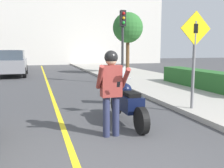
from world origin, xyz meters
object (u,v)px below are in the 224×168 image
Objects in this scene: parked_car_grey at (11,63)px; person_biker at (111,85)px; street_tree at (128,28)px; motorcycle at (127,103)px; traffic_light at (123,32)px; parked_car_black at (11,59)px; crossing_sign at (194,51)px.

person_biker is at bearing -77.02° from parked_car_grey.
person_biker is at bearing -111.96° from street_tree.
traffic_light reaches higher than motorcycle.
traffic_light reaches higher than parked_car_black.
crossing_sign is 0.62× the size of parked_car_black.
traffic_light reaches higher than person_biker.
street_tree reaches higher than parked_car_grey.
parked_car_black is (-0.58, 6.09, 0.00)m from parked_car_grey.
person_biker is 0.41× the size of parked_car_grey.
person_biker is at bearing -79.41° from parked_car_black.
crossing_sign is 0.64× the size of street_tree.
motorcycle is 2.38m from crossing_sign.
traffic_light is 4.85m from street_tree.
parked_car_black is at bearing 109.22° from crossing_sign.
crossing_sign is at bearing -100.85° from street_tree.
traffic_light reaches higher than crossing_sign.
parked_car_black is (-8.17, 7.30, -2.30)m from street_tree.
traffic_light reaches higher than parked_car_grey.
parked_car_black is at bearing 118.09° from traffic_light.
parked_car_grey is at bearing 102.98° from person_biker.
person_biker is 0.42× the size of street_tree.
parked_car_black is (-6.17, 17.70, -0.84)m from crossing_sign.
street_tree is at bearing 79.15° from crossing_sign.
motorcycle is at bearing -108.39° from traffic_light.
traffic_light is (2.73, 7.12, 1.51)m from person_biker.
crossing_sign is 10.69m from street_tree.
motorcycle is 18.50m from parked_car_black.
parked_car_grey is (-5.59, 11.61, -0.84)m from crossing_sign.
parked_car_black reaches higher than motorcycle.
street_tree reaches higher than person_biker.
motorcycle is 0.54× the size of parked_car_black.
person_biker is 12.61m from street_tree.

